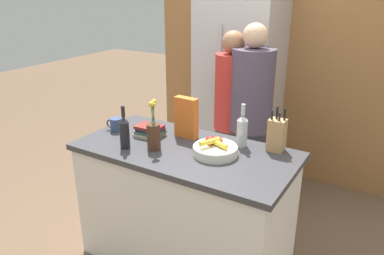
{
  "coord_description": "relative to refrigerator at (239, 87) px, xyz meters",
  "views": [
    {
      "loc": [
        1.22,
        -1.93,
        1.92
      ],
      "look_at": [
        0.0,
        0.09,
        1.01
      ],
      "focal_mm": 35.0,
      "sensor_mm": 36.0,
      "label": 1
    }
  ],
  "objects": [
    {
      "name": "kitchen_island",
      "position": [
        0.24,
        -1.4,
        -0.52
      ],
      "size": [
        1.47,
        0.73,
        0.89
      ],
      "color": "silver",
      "rests_on": "ground_plane"
    },
    {
      "name": "back_wall_wood",
      "position": [
        0.24,
        0.36,
        0.33
      ],
      "size": [
        2.67,
        0.12,
        2.6
      ],
      "color": "#9E6B3D",
      "rests_on": "ground_plane"
    },
    {
      "name": "refrigerator",
      "position": [
        0.0,
        0.0,
        0.0
      ],
      "size": [
        0.75,
        0.62,
        1.93
      ],
      "color": "#B7B7BC",
      "rests_on": "ground_plane"
    },
    {
      "name": "fruit_bowl",
      "position": [
        0.46,
        -1.37,
        -0.04
      ],
      "size": [
        0.29,
        0.29,
        0.1
      ],
      "color": "silver",
      "rests_on": "kitchen_island"
    },
    {
      "name": "knife_block",
      "position": [
        0.77,
        -1.11,
        0.04
      ],
      "size": [
        0.11,
        0.09,
        0.3
      ],
      "color": "tan",
      "rests_on": "kitchen_island"
    },
    {
      "name": "flower_vase",
      "position": [
        0.07,
        -1.51,
        0.04
      ],
      "size": [
        0.09,
        0.09,
        0.34
      ],
      "color": "#4C2D1E",
      "rests_on": "kitchen_island"
    },
    {
      "name": "cereal_box",
      "position": [
        0.15,
        -1.22,
        0.07
      ],
      "size": [
        0.17,
        0.07,
        0.29
      ],
      "color": "orange",
      "rests_on": "kitchen_island"
    },
    {
      "name": "coffee_mug",
      "position": [
        -0.37,
        -1.39,
        -0.03
      ],
      "size": [
        0.13,
        0.09,
        0.1
      ],
      "color": "#334770",
      "rests_on": "kitchen_island"
    },
    {
      "name": "book_stack",
      "position": [
        -0.09,
        -1.34,
        -0.03
      ],
      "size": [
        0.21,
        0.17,
        0.08
      ],
      "color": "#B7A88E",
      "rests_on": "kitchen_island"
    },
    {
      "name": "bottle_oil",
      "position": [
        -0.1,
        -1.59,
        0.04
      ],
      "size": [
        0.07,
        0.07,
        0.29
      ],
      "color": "black",
      "rests_on": "kitchen_island"
    },
    {
      "name": "bottle_vinegar",
      "position": [
        0.55,
        -1.16,
        0.04
      ],
      "size": [
        0.07,
        0.07,
        0.3
      ],
      "color": "#B2BCC1",
      "rests_on": "kitchen_island"
    },
    {
      "name": "person_at_sink",
      "position": [
        0.19,
        -0.58,
        -0.07
      ],
      "size": [
        0.28,
        0.28,
        1.58
      ],
      "rotation": [
        0.0,
        0.0,
        -0.4
      ],
      "color": "#383842",
      "rests_on": "ground_plane"
    },
    {
      "name": "person_in_blue",
      "position": [
        0.38,
        -0.6,
        -0.04
      ],
      "size": [
        0.34,
        0.34,
        1.65
      ],
      "rotation": [
        0.0,
        0.0,
        0.05
      ],
      "color": "#383842",
      "rests_on": "ground_plane"
    }
  ]
}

